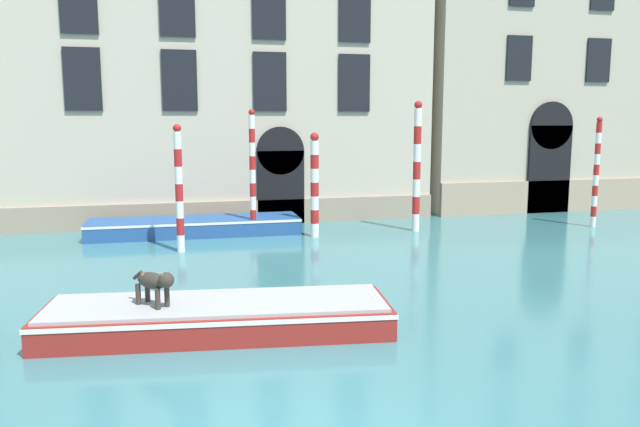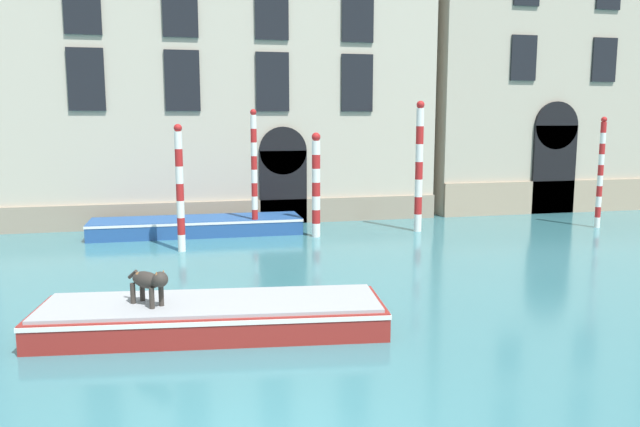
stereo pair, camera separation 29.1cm
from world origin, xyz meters
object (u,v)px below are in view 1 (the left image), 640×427
at_px(mooring_pole_0, 596,172).
at_px(dog_on_deck, 155,282).
at_px(mooring_pole_3, 253,173).
at_px(mooring_pole_4, 179,188).
at_px(mooring_pole_2, 315,185).
at_px(boat_moored_near_palazzo, 195,226).
at_px(mooring_pole_5, 417,166).
at_px(boat_foreground, 218,316).

bearing_deg(mooring_pole_0, dog_on_deck, -152.07).
relative_size(mooring_pole_3, mooring_pole_4, 1.12).
height_order(mooring_pole_2, mooring_pole_4, mooring_pole_4).
xyz_separation_m(mooring_pole_2, mooring_pole_3, (-1.92, 0.62, 0.37)).
bearing_deg(mooring_pole_4, boat_moored_near_palazzo, 78.59).
bearing_deg(mooring_pole_3, mooring_pole_4, -141.16).
bearing_deg(mooring_pole_3, mooring_pole_5, -4.30).
relative_size(dog_on_deck, boat_moored_near_palazzo, 0.12).
height_order(boat_foreground, boat_moored_near_palazzo, boat_foreground).
bearing_deg(mooring_pole_2, boat_moored_near_palazzo, 160.45).
height_order(boat_moored_near_palazzo, mooring_pole_4, mooring_pole_4).
bearing_deg(mooring_pole_2, mooring_pole_0, -3.17).
bearing_deg(mooring_pole_4, mooring_pole_2, 16.84).
relative_size(boat_foreground, mooring_pole_3, 1.54).
bearing_deg(boat_foreground, mooring_pole_3, 84.97).
bearing_deg(mooring_pole_5, boat_foreground, -130.58).
relative_size(dog_on_deck, mooring_pole_5, 0.19).
xyz_separation_m(boat_moored_near_palazzo, mooring_pole_4, (-0.53, -2.64, 1.56)).
relative_size(mooring_pole_0, mooring_pole_2, 1.15).
bearing_deg(mooring_pole_4, mooring_pole_5, 10.75).
bearing_deg(mooring_pole_5, boat_moored_near_palazzo, 171.24).
relative_size(dog_on_deck, mooring_pole_0, 0.21).
xyz_separation_m(mooring_pole_2, mooring_pole_5, (3.61, 0.20, 0.51)).
bearing_deg(mooring_pole_3, mooring_pole_2, -17.80).
distance_m(boat_foreground, mooring_pole_5, 11.61).
distance_m(mooring_pole_0, mooring_pole_4, 14.38).
bearing_deg(mooring_pole_0, boat_moored_near_palazzo, 172.20).
distance_m(boat_foreground, mooring_pole_2, 9.43).
bearing_deg(dog_on_deck, mooring_pole_3, 121.30).
bearing_deg(boat_foreground, mooring_pole_0, 36.60).
relative_size(boat_moored_near_palazzo, mooring_pole_0, 1.78).
height_order(boat_foreground, mooring_pole_4, mooring_pole_4).
distance_m(boat_moored_near_palazzo, mooring_pole_2, 4.24).
distance_m(boat_foreground, dog_on_deck, 1.29).
height_order(dog_on_deck, mooring_pole_5, mooring_pole_5).
height_order(mooring_pole_3, mooring_pole_4, mooring_pole_3).
bearing_deg(boat_foreground, mooring_pole_4, 100.52).
bearing_deg(mooring_pole_3, dog_on_deck, -108.23).
bearing_deg(mooring_pole_2, dog_on_deck, -120.06).
xyz_separation_m(boat_moored_near_palazzo, mooring_pole_2, (3.76, -1.34, 1.42)).
bearing_deg(mooring_pole_2, boat_foreground, -114.32).
distance_m(boat_foreground, mooring_pole_3, 9.48).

